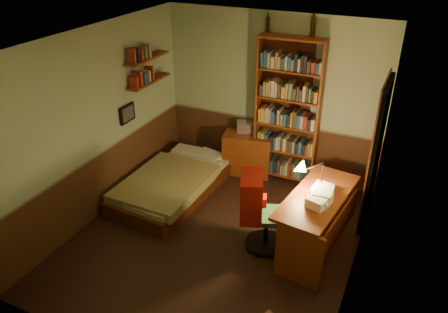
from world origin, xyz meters
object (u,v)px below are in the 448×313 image
at_px(dresser, 248,154).
at_px(bookshelf, 288,113).
at_px(desk_lamp, 323,167).
at_px(bed, 172,177).
at_px(office_chair, 267,210).
at_px(mini_stereo, 246,126).
at_px(desk, 315,221).

height_order(dresser, bookshelf, bookshelf).
bearing_deg(desk_lamp, bed, -173.50).
bearing_deg(bookshelf, dresser, -175.15).
height_order(bed, desk_lamp, desk_lamp).
distance_m(bookshelf, office_chair, 1.85).
xyz_separation_m(mini_stereo, office_chair, (1.02, -1.77, -0.21)).
xyz_separation_m(dresser, mini_stereo, (-0.09, 0.12, 0.43)).
relative_size(bed, mini_stereo, 6.71).
bearing_deg(desk, mini_stereo, 143.57).
bearing_deg(office_chair, desk, 2.45).
relative_size(bed, desk, 1.35).
xyz_separation_m(desk_lamp, office_chair, (-0.55, -0.38, -0.54)).
relative_size(dresser, mini_stereo, 2.66).
relative_size(dresser, office_chair, 0.69).
height_order(bookshelf, office_chair, bookshelf).
bearing_deg(desk_lamp, bookshelf, 134.25).
relative_size(bed, dresser, 2.53).
bearing_deg(desk_lamp, office_chair, -134.22).
relative_size(mini_stereo, office_chair, 0.26).
distance_m(dresser, mini_stereo, 0.45).
height_order(bed, desk, desk).
relative_size(bed, office_chair, 1.76).
xyz_separation_m(bed, desk, (2.28, -0.33, 0.10)).
height_order(desk_lamp, office_chair, desk_lamp).
height_order(mini_stereo, office_chair, office_chair).
xyz_separation_m(mini_stereo, bookshelf, (0.70, -0.04, 0.38)).
bearing_deg(desk, office_chair, -148.43).
distance_m(desk_lamp, office_chair, 0.86).
distance_m(mini_stereo, desk_lamp, 2.12).
distance_m(mini_stereo, desk, 2.22).
bearing_deg(mini_stereo, desk_lamp, -64.92).
height_order(mini_stereo, desk, mini_stereo).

